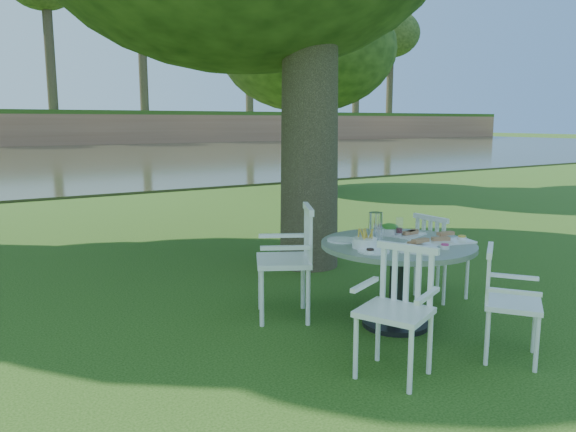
# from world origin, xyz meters

# --- Properties ---
(ground) EXTENTS (140.00, 140.00, 0.00)m
(ground) POSITION_xyz_m (0.00, 0.00, 0.00)
(ground) COLOR #1A3D0C
(ground) RESTS_ON ground
(table) EXTENTS (1.27, 1.27, 0.72)m
(table) POSITION_xyz_m (0.48, -0.75, 0.57)
(table) COLOR black
(table) RESTS_ON ground
(chair_ne) EXTENTS (0.40, 0.43, 0.83)m
(chair_ne) POSITION_xyz_m (1.31, -0.41, 0.49)
(chair_ne) COLOR white
(chair_ne) RESTS_ON ground
(chair_nw) EXTENTS (0.65, 0.66, 0.99)m
(chair_nw) POSITION_xyz_m (-0.13, -0.11, 0.58)
(chair_nw) COLOR white
(chair_nw) RESTS_ON ground
(chair_sw) EXTENTS (0.56, 0.57, 0.88)m
(chair_sw) POSITION_xyz_m (-0.12, -1.42, 0.52)
(chair_sw) COLOR white
(chair_sw) RESTS_ON ground
(chair_se) EXTENTS (0.56, 0.55, 0.81)m
(chair_se) POSITION_xyz_m (0.67, -1.63, 0.48)
(chair_se) COLOR white
(chair_se) RESTS_ON ground
(tableware) EXTENTS (1.10, 0.90, 0.23)m
(tableware) POSITION_xyz_m (0.42, -0.70, 0.77)
(tableware) COLOR white
(tableware) RESTS_ON table
(river) EXTENTS (100.00, 28.00, 0.12)m
(river) POSITION_xyz_m (0.00, 23.00, 0.00)
(river) COLOR #30321D
(river) RESTS_ON ground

